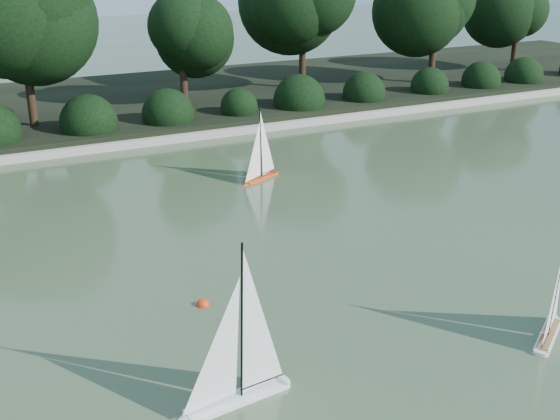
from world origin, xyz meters
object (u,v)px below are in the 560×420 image
sailboat_orange (258,169)px  race_buoy (203,305)px  sailboat_white_a (227,380)px  sailboat_white_b (552,317)px

sailboat_orange → race_buoy: bearing=-123.2°
sailboat_white_a → sailboat_white_b: size_ratio=1.26×
race_buoy → sailboat_white_a: bearing=-104.2°
sailboat_white_b → race_buoy: bearing=143.7°
sailboat_white_a → sailboat_orange: (3.36, 6.42, -0.06)m
sailboat_white_a → sailboat_orange: 7.25m
sailboat_white_b → sailboat_orange: 6.92m
sailboat_white_a → sailboat_white_b: bearing=-6.6°
sailboat_orange → race_buoy: 5.18m
sailboat_white_b → sailboat_orange: (-0.65, 6.89, 0.00)m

